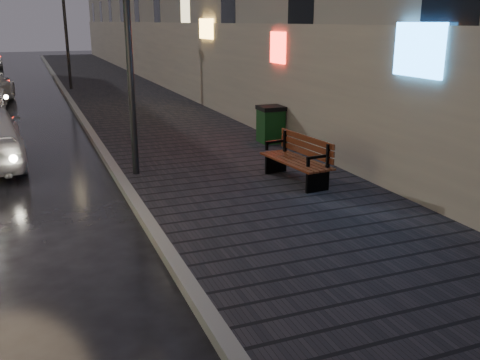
% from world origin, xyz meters
% --- Properties ---
extents(ground, '(120.00, 120.00, 0.00)m').
position_xyz_m(ground, '(0.00, 0.00, 0.00)').
color(ground, black).
rests_on(ground, ground).
extents(sidewalk, '(4.60, 58.00, 0.15)m').
position_xyz_m(sidewalk, '(3.90, 21.00, 0.07)').
color(sidewalk, black).
rests_on(sidewalk, ground).
extents(curb, '(0.20, 58.00, 0.15)m').
position_xyz_m(curb, '(1.50, 21.00, 0.07)').
color(curb, slate).
rests_on(curb, ground).
extents(lamp_near, '(0.36, 0.36, 5.28)m').
position_xyz_m(lamp_near, '(1.85, 6.00, 3.49)').
color(lamp_near, black).
rests_on(lamp_near, sidewalk).
extents(lamp_far, '(0.36, 0.36, 5.28)m').
position_xyz_m(lamp_far, '(1.85, 22.00, 3.49)').
color(lamp_far, black).
rests_on(lamp_far, sidewalk).
extents(bench, '(0.82, 1.86, 0.92)m').
position_xyz_m(bench, '(4.80, 4.22, 0.61)').
color(bench, black).
rests_on(bench, sidewalk).
extents(trash_bin, '(0.64, 0.64, 0.97)m').
position_xyz_m(trash_bin, '(5.80, 7.73, 0.64)').
color(trash_bin, black).
rests_on(trash_bin, sidewalk).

